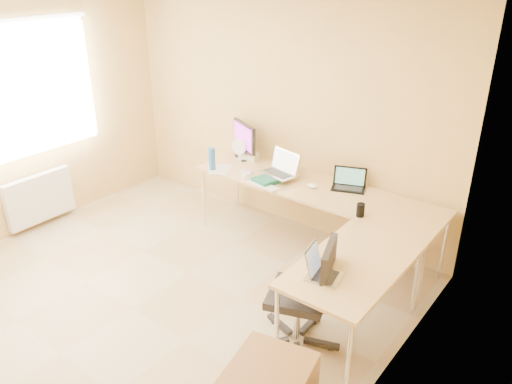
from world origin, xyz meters
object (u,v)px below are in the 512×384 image
Objects in this scene: desk_fan at (241,150)px; laptop_return at (325,266)px; laptop_center at (279,164)px; desk_return at (351,300)px; office_chair at (298,291)px; water_bottle at (212,159)px; desk_main at (313,219)px; keyboard at (263,185)px; monitor at (244,141)px; mug at (246,177)px; laptop_black at (349,179)px.

desk_fan is 0.83× the size of laptop_return.
laptop_return is at bearing -31.33° from laptop_center.
desk_return is 3.49× the size of laptop_center.
water_bottle is at bearing 130.99° from office_chair.
desk_main is at bearing 97.53° from office_chair.
desk_return is 0.57m from laptop_return.
keyboard is at bearing -83.44° from laptop_center.
desk_fan is at bearing 82.48° from water_bottle.
monitor reaches higher than desk_main.
laptop_center is 1.45× the size of water_bottle.
laptop_return is (1.33, -1.03, 0.09)m from keyboard.
monitor is 5.38× the size of mug.
desk_main is 9.18× the size of laptop_return.
keyboard is 0.70m from water_bottle.
water_bottle is at bearing -169.54° from keyboard.
keyboard is 1.33× the size of laptop_return.
desk_main is 0.58m from laptop_black.
desk_main is 28.81× the size of mug.
laptop_return reaches higher than desk_main.
desk_main is 10.35× the size of water_bottle.
office_chair reaches higher than desk_fan.
office_chair is at bearing 76.73° from laptop_return.
mug is at bearing -155.44° from desk_main.
keyboard is at bearing -168.70° from laptop_black.
monitor reaches higher than laptop_return.
laptop_return is (2.02, -1.03, -0.03)m from water_bottle.
laptop_center reaches higher than desk_fan.
office_chair is (-0.22, 0.01, -0.33)m from laptop_return.
desk_return is (0.98, -1.00, 0.00)m from desk_main.
desk_main is 8.08× the size of laptop_black.
desk_fan is (-2.04, 1.13, 0.48)m from desk_return.
water_bottle is at bearing 161.51° from desk_return.
desk_fan is 2.45m from laptop_return.
desk_fan is at bearing 120.78° from office_chair.
laptop_center is 0.69m from desk_fan.
monitor is at bearing 172.01° from laptop_center.
desk_main is at bearing 134.27° from desk_return.
desk_fan reaches higher than desk_main.
desk_return is 1.62m from keyboard.
laptop_return is at bearing -21.92° from office_chair.
desk_main is at bearing -10.62° from desk_fan.
mug is at bearing -174.95° from laptop_black.
water_bottle is 0.43m from desk_fan.
laptop_black is at bearing 84.86° from office_chair.
desk_fan is (-0.42, 0.43, 0.08)m from mug.
monitor reaches higher than laptop_black.
monitor is 0.52× the size of office_chair.
desk_fan is at bearing 160.35° from laptop_black.
laptop_return is at bearing -40.14° from desk_fan.
desk_main is at bearing 44.69° from keyboard.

